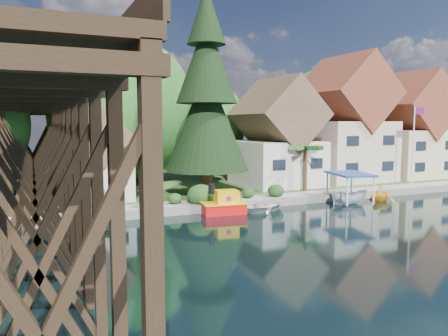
# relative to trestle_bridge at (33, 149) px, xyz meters

# --- Properties ---
(ground) EXTENTS (140.00, 140.00, 0.00)m
(ground) POSITION_rel_trestle_bridge_xyz_m (16.00, -5.17, -5.35)
(ground) COLOR black
(ground) RESTS_ON ground
(bank) EXTENTS (140.00, 52.00, 0.50)m
(bank) POSITION_rel_trestle_bridge_xyz_m (16.00, 28.83, -5.10)
(bank) COLOR #29451B
(bank) RESTS_ON ground
(seawall) EXTENTS (60.00, 0.40, 0.62)m
(seawall) POSITION_rel_trestle_bridge_xyz_m (20.00, 2.83, -5.04)
(seawall) COLOR slate
(seawall) RESTS_ON ground
(promenade) EXTENTS (50.00, 2.60, 0.06)m
(promenade) POSITION_rel_trestle_bridge_xyz_m (22.00, 4.13, -4.82)
(promenade) COLOR gray
(promenade) RESTS_ON bank
(trestle_bridge) EXTENTS (4.12, 44.18, 9.30)m
(trestle_bridge) POSITION_rel_trestle_bridge_xyz_m (0.00, 0.00, 0.00)
(trestle_bridge) COLOR black
(trestle_bridge) RESTS_ON ground
(house_left) EXTENTS (7.64, 8.64, 11.02)m
(house_left) POSITION_rel_trestle_bridge_xyz_m (23.00, 10.83, -0.21)
(house_left) COLOR beige
(house_left) RESTS_ON bank
(house_center) EXTENTS (8.65, 9.18, 13.89)m
(house_center) POSITION_rel_trestle_bridge_xyz_m (32.00, 11.33, 1.07)
(house_center) COLOR #BDA993
(house_center) RESTS_ON bank
(house_right) EXTENTS (8.15, 8.64, 12.45)m
(house_right) POSITION_rel_trestle_bridge_xyz_m (41.00, 10.83, 0.43)
(house_right) COLOR #C7B98F
(house_right) RESTS_ON bank
(shed) EXTENTS (5.09, 5.40, 7.85)m
(shed) POSITION_rel_trestle_bridge_xyz_m (5.00, 9.33, -1.52)
(shed) COLOR beige
(shed) RESTS_ON bank
(bg_trees) EXTENTS (49.90, 13.30, 10.57)m
(bg_trees) POSITION_rel_trestle_bridge_xyz_m (17.00, 16.08, 1.94)
(bg_trees) COLOR #382314
(bg_trees) RESTS_ON bank
(shrubs) EXTENTS (15.76, 2.47, 1.70)m
(shrubs) POSITION_rel_trestle_bridge_xyz_m (11.40, 4.09, -4.12)
(shrubs) COLOR #183A14
(shrubs) RESTS_ON bank
(conifer) EXTENTS (7.32, 7.32, 18.03)m
(conifer) POSITION_rel_trestle_bridge_xyz_m (13.99, 7.57, 3.83)
(conifer) COLOR #382314
(conifer) RESTS_ON bank
(palm_tree) EXTENTS (3.51, 3.51, 4.50)m
(palm_tree) POSITION_rel_trestle_bridge_xyz_m (23.28, 6.07, -0.92)
(palm_tree) COLOR #382314
(palm_tree) RESTS_ON bank
(flagpole) EXTENTS (1.26, 0.11, 8.00)m
(flagpole) POSITION_rel_trestle_bridge_xyz_m (34.71, 3.97, 0.06)
(flagpole) COLOR white
(flagpole) RESTS_ON bank
(tugboat) EXTENTS (3.49, 2.19, 2.39)m
(tugboat) POSITION_rel_trestle_bridge_xyz_m (13.12, 1.82, -4.63)
(tugboat) COLOR red
(tugboat) RESTS_ON ground
(boat_white_a) EXTENTS (5.01, 4.27, 0.88)m
(boat_white_a) POSITION_rel_trestle_bridge_xyz_m (16.65, 1.82, -4.91)
(boat_white_a) COLOR silver
(boat_white_a) RESTS_ON ground
(boat_canopy) EXTENTS (3.63, 4.64, 2.67)m
(boat_canopy) POSITION_rel_trestle_bridge_xyz_m (24.39, 1.11, -4.20)
(boat_canopy) COLOR silver
(boat_canopy) RESTS_ON ground
(boat_yellow) EXTENTS (3.45, 3.24, 1.45)m
(boat_yellow) POSITION_rel_trestle_bridge_xyz_m (28.02, 1.25, -4.62)
(boat_yellow) COLOR yellow
(boat_yellow) RESTS_ON ground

